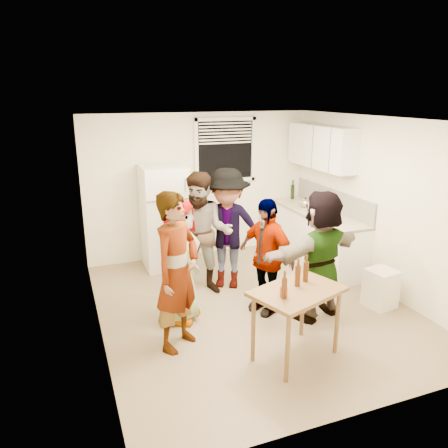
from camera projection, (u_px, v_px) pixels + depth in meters
name	position (u px, v px, depth m)	size (l,w,h in m)	color
room	(252.00, 307.00, 5.98)	(4.00, 4.50, 2.50)	white
window	(225.00, 150.00, 7.57)	(1.12, 0.10, 1.06)	white
refrigerator	(164.00, 217.00, 7.16)	(0.70, 0.70, 1.70)	white
counter_lower	(316.00, 238.00, 7.46)	(0.60, 2.20, 0.86)	white
countertop	(317.00, 212.00, 7.33)	(0.64, 2.22, 0.04)	beige
backsplash	(332.00, 200.00, 7.37)	(0.03, 2.20, 0.36)	#B7B3A7
upper_cabinets	(321.00, 147.00, 7.24)	(0.34, 1.60, 0.70)	white
kettle	(305.00, 207.00, 7.58)	(0.23, 0.19, 0.19)	silver
paper_towel	(321.00, 214.00, 7.19)	(0.11, 0.11, 0.25)	white
wine_bottle	(292.00, 199.00, 8.18)	(0.07, 0.07, 0.26)	black
beer_bottle_counter	(336.00, 223.00, 6.68)	(0.06, 0.06, 0.22)	#47230C
blue_cup	(330.00, 221.00, 6.75)	(0.10, 0.10, 0.13)	#144CA8
picture_frame	(321.00, 203.00, 7.60)	(0.02, 0.17, 0.14)	gold
trash_bin	(380.00, 289.00, 5.93)	(0.36, 0.36, 0.53)	white
serving_table	(294.00, 356.00, 4.86)	(0.96, 0.64, 0.81)	brown
beer_bottle_table	(284.00, 298.00, 4.43)	(0.06, 0.06, 0.22)	#47230C
red_cup	(284.00, 296.00, 4.48)	(0.08, 0.08, 0.11)	red
guest_grey	(181.00, 318.00, 5.67)	(0.78, 1.60, 0.51)	gray
guest_stripe	(179.00, 344.00, 5.08)	(0.67, 1.82, 0.44)	#141933
guest_back_left	(204.00, 291.00, 6.43)	(0.86, 1.78, 0.67)	brown
guest_back_right	(227.00, 285.00, 6.64)	(1.16, 1.80, 0.67)	#3F4045
guest_black	(264.00, 310.00, 5.89)	(0.91, 1.55, 0.38)	black
guest_orange	(316.00, 315.00, 5.75)	(1.57, 1.69, 0.50)	#D37A4C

